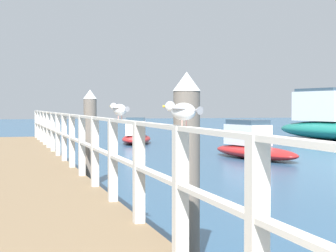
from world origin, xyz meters
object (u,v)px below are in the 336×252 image
(dock_piling_far, at_px, (90,137))
(boat_5, at_px, (252,146))
(seagull_background, at_px, (119,109))
(dock_piling_near, at_px, (187,169))
(seagull_foreground, at_px, (183,111))
(boat_4, at_px, (136,135))
(boat_1, at_px, (332,123))

(dock_piling_far, height_order, boat_5, dock_piling_far)
(dock_piling_far, relative_size, seagull_background, 4.38)
(dock_piling_near, distance_m, dock_piling_far, 6.82)
(dock_piling_far, distance_m, seagull_foreground, 7.94)
(seagull_background, height_order, boat_5, seagull_background)
(boat_4, height_order, boat_5, boat_5)
(boat_5, bearing_deg, dock_piling_far, -150.52)
(dock_piling_far, xyz_separation_m, seagull_foreground, (-0.38, -7.91, 0.62))
(boat_4, bearing_deg, seagull_background, 92.75)
(boat_5, bearing_deg, boat_4, 92.29)
(dock_piling_near, bearing_deg, dock_piling_far, 90.00)
(seagull_background, distance_m, boat_5, 12.11)
(dock_piling_far, xyz_separation_m, seagull_background, (-0.38, -5.15, 0.62))
(dock_piling_far, distance_m, boat_1, 19.92)
(dock_piling_near, distance_m, seagull_foreground, 1.31)
(dock_piling_near, xyz_separation_m, boat_5, (6.06, 11.86, -0.62))
(dock_piling_far, bearing_deg, seagull_background, -94.25)
(seagull_foreground, height_order, boat_1, boat_1)
(boat_4, bearing_deg, boat_5, 118.86)
(dock_piling_far, distance_m, boat_4, 14.26)
(dock_piling_far, xyz_separation_m, boat_5, (6.06, 5.04, -0.62))
(dock_piling_far, relative_size, boat_1, 0.24)
(seagull_foreground, bearing_deg, dock_piling_far, 63.29)
(dock_piling_near, bearing_deg, boat_5, 62.95)
(boat_1, bearing_deg, dock_piling_far, -147.17)
(seagull_foreground, relative_size, seagull_background, 0.96)
(dock_piling_near, relative_size, dock_piling_far, 1.00)
(dock_piling_near, xyz_separation_m, dock_piling_far, (0.00, 6.82, 0.00))
(dock_piling_near, xyz_separation_m, seagull_background, (-0.38, 1.68, 0.62))
(seagull_background, bearing_deg, boat_5, 41.88)
(dock_piling_far, bearing_deg, dock_piling_near, -90.00)
(dock_piling_near, distance_m, boat_5, 13.33)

